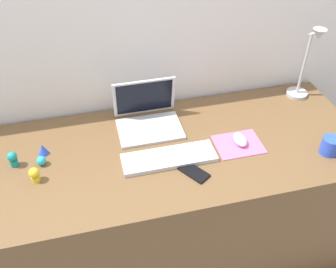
# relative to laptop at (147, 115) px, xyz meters

# --- Properties ---
(ground_plane) EXTENTS (6.00, 6.00, 0.00)m
(ground_plane) POSITION_rel_laptop_xyz_m (0.09, -0.20, -0.79)
(ground_plane) COLOR slate
(back_wall) EXTENTS (2.96, 0.05, 1.44)m
(back_wall) POSITION_rel_laptop_xyz_m (0.09, 0.20, -0.07)
(back_wall) COLOR silver
(back_wall) RESTS_ON ground_plane
(desk) EXTENTS (1.76, 0.72, 0.74)m
(desk) POSITION_rel_laptop_xyz_m (0.09, -0.20, -0.42)
(desk) COLOR brown
(desk) RESTS_ON ground_plane
(laptop) EXTENTS (0.30, 0.24, 0.21)m
(laptop) POSITION_rel_laptop_xyz_m (0.00, 0.00, 0.00)
(laptop) COLOR silver
(laptop) RESTS_ON desk
(keyboard) EXTENTS (0.41, 0.13, 0.02)m
(keyboard) POSITION_rel_laptop_xyz_m (0.04, -0.27, -0.04)
(keyboard) COLOR silver
(keyboard) RESTS_ON desk
(mousepad) EXTENTS (0.21, 0.17, 0.00)m
(mousepad) POSITION_rel_laptop_xyz_m (0.37, -0.25, -0.05)
(mousepad) COLOR pink
(mousepad) RESTS_ON desk
(mouse) EXTENTS (0.06, 0.10, 0.03)m
(mouse) POSITION_rel_laptop_xyz_m (0.38, -0.24, -0.03)
(mouse) COLOR silver
(mouse) RESTS_ON mousepad
(cell_phone) EXTENTS (0.12, 0.14, 0.01)m
(cell_phone) POSITION_rel_laptop_xyz_m (0.12, -0.37, -0.05)
(cell_phone) COLOR black
(cell_phone) RESTS_ON desk
(desk_lamp) EXTENTS (0.11, 0.14, 0.40)m
(desk_lamp) POSITION_rel_laptop_xyz_m (0.82, 0.03, 0.14)
(desk_lamp) COLOR #B7B7BC
(desk_lamp) RESTS_ON desk
(coffee_mug) EXTENTS (0.08, 0.08, 0.08)m
(coffee_mug) POSITION_rel_laptop_xyz_m (0.74, -0.39, -0.01)
(coffee_mug) COLOR blue
(coffee_mug) RESTS_ON desk
(toy_figurine_blue) EXTENTS (0.05, 0.05, 0.05)m
(toy_figurine_blue) POSITION_rel_laptop_xyz_m (-0.49, -0.10, -0.03)
(toy_figurine_blue) COLOR blue
(toy_figurine_blue) RESTS_ON desk
(toy_figurine_cyan) EXTENTS (0.04, 0.04, 0.04)m
(toy_figurine_cyan) POSITION_rel_laptop_xyz_m (-0.50, -0.17, -0.03)
(toy_figurine_cyan) COLOR #28B7CC
(toy_figurine_cyan) RESTS_ON desk
(toy_figurine_teal) EXTENTS (0.04, 0.04, 0.07)m
(toy_figurine_teal) POSITION_rel_laptop_xyz_m (-0.61, -0.15, -0.02)
(toy_figurine_teal) COLOR teal
(toy_figurine_teal) RESTS_ON desk
(toy_figurine_yellow) EXTENTS (0.04, 0.04, 0.07)m
(toy_figurine_yellow) POSITION_rel_laptop_xyz_m (-0.52, -0.26, -0.02)
(toy_figurine_yellow) COLOR yellow
(toy_figurine_yellow) RESTS_ON desk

